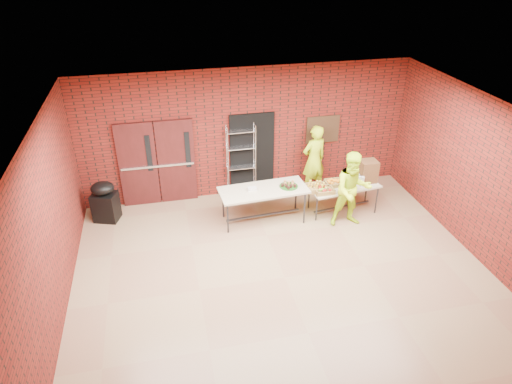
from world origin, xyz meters
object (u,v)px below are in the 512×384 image
(wire_rack, at_px, (241,161))
(table_left, at_px, (263,192))
(volunteer_woman, at_px, (314,160))
(coffee_dispenser, at_px, (368,171))
(covered_grill, at_px, (105,201))
(volunteer_man, at_px, (352,190))
(table_right, at_px, (344,188))

(wire_rack, bearing_deg, table_left, -78.23)
(wire_rack, relative_size, volunteer_woman, 1.05)
(wire_rack, distance_m, coffee_dispenser, 3.03)
(wire_rack, height_order, covered_grill, wire_rack)
(covered_grill, xyz_separation_m, volunteer_man, (5.40, -1.39, 0.40))
(covered_grill, height_order, volunteer_man, volunteer_man)
(wire_rack, bearing_deg, volunteer_woman, -7.23)
(coffee_dispenser, xyz_separation_m, volunteer_woman, (-1.01, 0.92, -0.04))
(volunteer_woman, bearing_deg, coffee_dispenser, 121.68)
(coffee_dispenser, distance_m, covered_grill, 6.13)
(table_left, height_order, covered_grill, covered_grill)
(table_left, relative_size, table_right, 1.17)
(covered_grill, distance_m, volunteer_woman, 5.07)
(table_right, distance_m, volunteer_man, 0.62)
(table_right, distance_m, coffee_dispenser, 0.70)
(wire_rack, relative_size, covered_grill, 1.95)
(volunteer_man, bearing_deg, table_right, 89.41)
(table_left, distance_m, covered_grill, 3.63)
(wire_rack, relative_size, table_left, 0.94)
(table_right, relative_size, covered_grill, 1.79)
(coffee_dispenser, xyz_separation_m, volunteer_man, (-0.67, -0.67, -0.06))
(table_left, distance_m, coffee_dispenser, 2.55)
(volunteer_man, bearing_deg, wire_rack, 144.15)
(covered_grill, distance_m, volunteer_man, 5.59)
(volunteer_woman, relative_size, volunteer_man, 1.02)
(wire_rack, xyz_separation_m, covered_grill, (-3.26, -0.43, -0.46))
(coffee_dispenser, relative_size, covered_grill, 0.54)
(wire_rack, xyz_separation_m, table_right, (2.19, -1.25, -0.32))
(wire_rack, bearing_deg, volunteer_man, -40.57)
(covered_grill, bearing_deg, wire_rack, 26.44)
(table_left, distance_m, volunteer_man, 1.97)
(coffee_dispenser, height_order, volunteer_woman, volunteer_woman)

